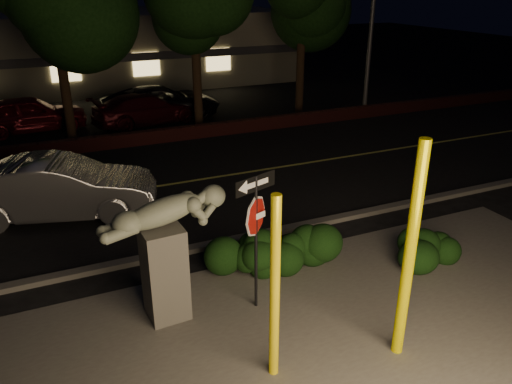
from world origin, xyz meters
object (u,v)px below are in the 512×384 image
(signpost, at_px, (256,217))
(parked_car_red, at_px, (30,114))
(parked_car_dark, at_px, (162,102))
(sculpture, at_px, (165,244))
(parked_car_darkred, at_px, (146,109))
(yellow_pole_left, at_px, (275,291))
(yellow_pole_right, at_px, (410,255))
(silver_sedan, at_px, (60,188))

(signpost, relative_size, parked_car_red, 0.61)
(parked_car_dark, bearing_deg, sculpture, 166.74)
(sculpture, bearing_deg, signpost, -18.37)
(parked_car_darkred, distance_m, parked_car_dark, 1.12)
(yellow_pole_left, relative_size, parked_car_dark, 0.60)
(yellow_pole_right, distance_m, sculpture, 4.02)
(silver_sedan, bearing_deg, parked_car_darkred, -11.22)
(yellow_pole_left, height_order, parked_car_red, yellow_pole_left)
(parked_car_dark, bearing_deg, yellow_pole_left, 172.20)
(signpost, distance_m, parked_car_red, 14.83)
(parked_car_red, distance_m, parked_car_darkred, 4.56)
(signpost, bearing_deg, parked_car_dark, 63.12)
(yellow_pole_left, bearing_deg, silver_sedan, 109.15)
(parked_car_red, bearing_deg, signpost, -169.34)
(silver_sedan, relative_size, parked_car_dark, 0.93)
(parked_car_red, height_order, parked_car_dark, parked_car_red)
(yellow_pole_right, height_order, parked_car_red, yellow_pole_right)
(yellow_pole_left, relative_size, yellow_pole_right, 0.83)
(signpost, height_order, parked_car_dark, signpost)
(sculpture, distance_m, parked_car_dark, 14.40)
(yellow_pole_right, relative_size, sculpture, 1.53)
(parked_car_red, bearing_deg, yellow_pole_right, -165.72)
(silver_sedan, distance_m, parked_car_red, 8.82)
(yellow_pole_right, height_order, silver_sedan, yellow_pole_right)
(parked_car_darkred, bearing_deg, yellow_pole_right, 170.30)
(parked_car_darkred, bearing_deg, parked_car_red, 69.01)
(parked_car_dark, bearing_deg, parked_car_red, 90.63)
(yellow_pole_right, distance_m, silver_sedan, 8.96)
(sculpture, distance_m, parked_car_darkred, 13.50)
(yellow_pole_right, height_order, parked_car_dark, yellow_pole_right)
(parked_car_dark, bearing_deg, silver_sedan, 151.73)
(sculpture, relative_size, parked_car_red, 0.56)
(parked_car_darkred, bearing_deg, parked_car_dark, -60.29)
(silver_sedan, relative_size, parked_car_red, 1.11)
(parked_car_dark, bearing_deg, signpost, 173.02)
(signpost, height_order, parked_car_red, signpost)
(parked_car_dark, bearing_deg, parked_car_darkred, 131.97)
(yellow_pole_left, bearing_deg, yellow_pole_right, -10.42)
(silver_sedan, bearing_deg, signpost, -136.93)
(yellow_pole_right, distance_m, parked_car_red, 17.24)
(yellow_pole_right, xyz_separation_m, sculpture, (-3.15, 2.48, -0.36))
(yellow_pole_left, distance_m, sculpture, 2.36)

